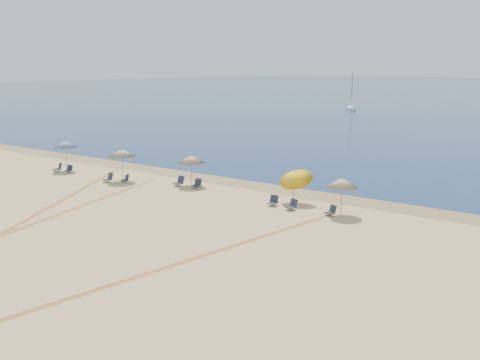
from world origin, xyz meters
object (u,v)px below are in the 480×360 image
at_px(umbrella_1, 122,153).
at_px(chair_4, 179,181).
at_px(umbrella_3, 296,176).
at_px(chair_8, 331,211).
at_px(umbrella_4, 342,182).
at_px(chair_2, 109,178).
at_px(chair_1, 69,169).
at_px(chair_3, 126,179).
at_px(sailboat_1, 352,99).
at_px(umbrella_2, 191,159).
at_px(chair_6, 273,201).
at_px(chair_0, 58,168).
at_px(chair_7, 292,205).
at_px(umbrella_0, 65,144).
at_px(chair_5, 197,184).

xyz_separation_m(umbrella_1, chair_4, (4.84, 1.21, -1.91)).
relative_size(umbrella_3, chair_8, 3.35).
relative_size(umbrella_4, chair_2, 2.90).
bearing_deg(chair_1, umbrella_3, -13.62).
height_order(chair_3, sailboat_1, sailboat_1).
distance_m(umbrella_2, chair_6, 8.42).
height_order(chair_0, chair_7, chair_0).
bearing_deg(umbrella_1, chair_7, 0.74).
distance_m(umbrella_1, sailboat_1, 74.84).
bearing_deg(sailboat_1, chair_4, -108.59).
xyz_separation_m(umbrella_3, chair_1, (-20.81, -2.07, -1.54)).
xyz_separation_m(umbrella_4, chair_7, (-2.99, -0.73, -1.71)).
relative_size(umbrella_1, chair_2, 3.17).
distance_m(umbrella_4, chair_0, 25.62).
distance_m(chair_0, chair_2, 6.82).
distance_m(umbrella_3, chair_7, 2.33).
bearing_deg(umbrella_0, chair_3, -2.31).
relative_size(chair_2, chair_5, 1.17).
bearing_deg(chair_6, chair_2, 175.00).
relative_size(chair_2, chair_4, 1.03).
relative_size(umbrella_1, umbrella_4, 1.09).
bearing_deg(umbrella_2, chair_0, -169.43).
distance_m(chair_2, chair_3, 1.35).
height_order(umbrella_2, chair_7, umbrella_2).
distance_m(chair_5, chair_6, 7.30).
distance_m(umbrella_4, chair_7, 3.52).
distance_m(chair_1, chair_5, 12.88).
relative_size(umbrella_0, chair_1, 3.81).
bearing_deg(chair_6, umbrella_2, 159.45).
bearing_deg(umbrella_3, chair_4, -176.23).
bearing_deg(sailboat_1, umbrella_3, -101.48).
relative_size(chair_4, chair_5, 1.14).
xyz_separation_m(chair_1, sailboat_1, (-5.36, 74.15, 2.03)).
bearing_deg(umbrella_4, chair_7, -166.21).
bearing_deg(chair_1, chair_6, -17.49).
bearing_deg(umbrella_3, umbrella_2, 179.87).
relative_size(chair_1, chair_3, 1.01).
distance_m(umbrella_1, chair_1, 6.68).
bearing_deg(chair_0, chair_7, 22.76).
height_order(chair_5, sailboat_1, sailboat_1).
bearing_deg(umbrella_1, chair_0, -175.72).
distance_m(chair_1, chair_7, 21.50).
xyz_separation_m(chair_3, chair_4, (4.29, 1.45, 0.07)).
xyz_separation_m(umbrella_2, umbrella_3, (8.92, -0.02, -0.22)).
distance_m(umbrella_0, chair_2, 6.86).
distance_m(umbrella_4, chair_1, 24.58).
relative_size(umbrella_3, umbrella_4, 1.08).
bearing_deg(umbrella_0, umbrella_1, -0.54).
height_order(umbrella_2, chair_6, umbrella_2).
xyz_separation_m(chair_7, sailboat_1, (-26.86, 73.72, 1.99)).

